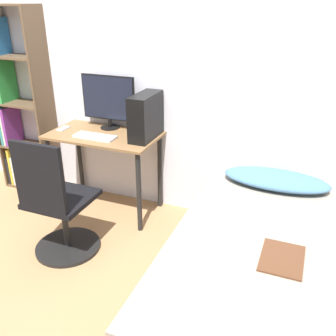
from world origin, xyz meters
TOP-DOWN VIEW (x-y plane):
  - ground_plane at (0.00, 0.00)m, footprint 14.00×14.00m
  - wall_back at (0.00, 1.38)m, footprint 8.00×0.05m
  - desk at (-0.29, 1.07)m, footprint 1.01×0.56m
  - bookshelf at (-1.41, 1.21)m, footprint 0.58×0.29m
  - office_chair at (-0.27, 0.31)m, footprint 0.53×0.53m
  - bed at (1.26, 0.34)m, footprint 1.09×2.04m
  - pillow at (1.26, 1.09)m, footprint 0.83×0.36m
  - magazine at (1.41, 0.16)m, footprint 0.24×0.32m
  - monitor at (-0.32, 1.25)m, footprint 0.54×0.18m
  - keyboard at (-0.31, 0.96)m, footprint 0.38×0.14m
  - pc_tower at (0.12, 1.13)m, footprint 0.16×0.41m
  - phone at (-0.71, 1.06)m, footprint 0.07×0.14m

SIDE VIEW (x-z plane):
  - ground_plane at x=0.00m, z-range 0.00..0.00m
  - bed at x=1.26m, z-range 0.00..0.53m
  - office_chair at x=-0.27m, z-range -0.11..0.90m
  - magazine at x=1.41m, z-range 0.53..0.55m
  - pillow at x=1.26m, z-range 0.53..0.64m
  - desk at x=-0.29m, z-range 0.25..1.03m
  - phone at x=-0.71m, z-range 0.77..0.78m
  - keyboard at x=-0.31m, z-range 0.77..0.79m
  - bookshelf at x=-1.41m, z-range -0.03..1.83m
  - pc_tower at x=0.12m, z-range 0.77..1.16m
  - monitor at x=-0.32m, z-range 0.80..1.29m
  - wall_back at x=0.00m, z-range 0.00..2.50m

